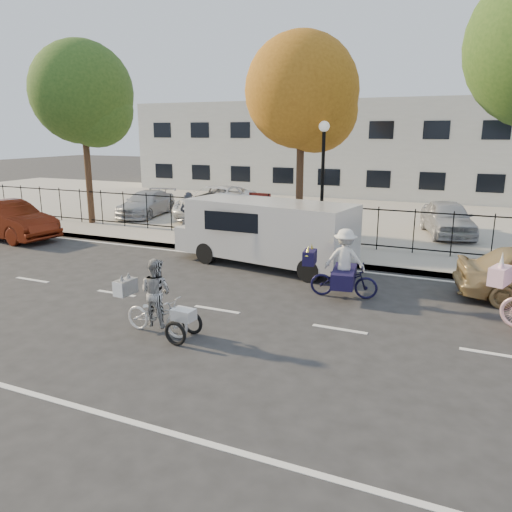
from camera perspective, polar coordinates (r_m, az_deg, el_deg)
The scene contains 19 objects.
ground at distance 12.02m, azimuth -4.50°, elevation -6.14°, with size 120.00×120.00×0.00m, color #333334.
road_markings at distance 12.02m, azimuth -4.50°, elevation -6.12°, with size 60.00×9.52×0.01m, color silver, non-canonical shape.
curb at distance 16.41m, azimuth 3.91°, elevation -0.31°, with size 60.00×0.10×0.15m, color #A8A399.
sidewalk at distance 17.37m, azimuth 5.11°, elevation 0.48°, with size 60.00×2.20×0.15m, color #A8A399.
parking_lot at distance 25.80m, azimuth 11.60°, elevation 4.73°, with size 60.00×15.60×0.15m, color #A8A399.
iron_fence at distance 18.22m, azimuth 6.29°, elevation 3.75°, with size 58.00×0.06×1.50m, color black, non-canonical shape.
building at distance 35.33m, azimuth 15.49°, elevation 11.75°, with size 34.00×10.00×6.00m, color silver.
lamppost at distance 17.43m, azimuth 7.67°, elevation 10.57°, with size 0.36×0.36×4.33m.
street_sign at distance 18.41m, azimuth 0.44°, elevation 5.57°, with size 0.85×0.06×1.80m.
zebra_trike at distance 10.62m, azimuth -11.28°, elevation -5.55°, with size 1.91×0.74×1.63m.
bull_bike at distance 12.87m, azimuth 9.93°, elevation -1.60°, with size 1.96×1.36×1.78m.
white_van at distance 15.59m, azimuth 1.21°, elevation 2.94°, with size 6.02×2.77×2.05m.
red_sedan at distance 21.92m, azimuth -26.49°, elevation 3.69°, with size 1.58×4.53×1.49m, color #561809.
pedestrian at distance 18.24m, azimuth -7.67°, elevation 4.34°, with size 0.69×0.45×1.89m, color black.
lot_car_a at distance 24.84m, azimuth -12.42°, elevation 5.88°, with size 1.65×4.05×1.17m, color #B2B4BA.
lot_car_b at distance 23.73m, azimuth -4.53°, elevation 6.16°, with size 2.44×5.30×1.47m, color white.
lot_car_d at distance 21.03m, azimuth 21.04°, elevation 4.07°, with size 1.60×3.97×1.35m, color #B0B2B8.
tree_west at distance 23.28m, azimuth -18.89°, elevation 16.75°, with size 4.30×4.30×7.88m.
tree_mid at distance 19.18m, azimuth 5.70°, elevation 17.68°, with size 4.18×4.18×7.66m.
Camera 1 is at (5.43, -9.89, 4.15)m, focal length 35.00 mm.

